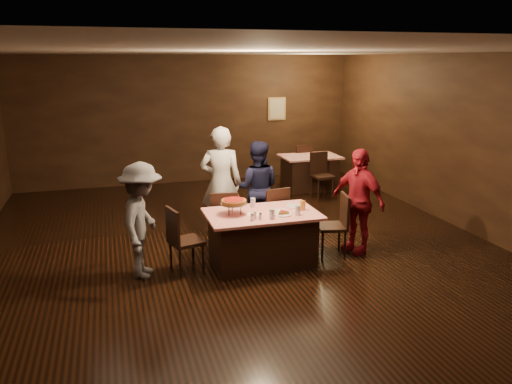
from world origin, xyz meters
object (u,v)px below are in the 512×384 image
chair_end_left (186,240)px  chair_back_far (300,163)px  glass_front_right (298,210)px  chair_far_left (223,219)px  back_table (310,172)px  glass_front_left (272,214)px  glass_amber (303,206)px  plate_empty (294,206)px  glass_back (253,203)px  chair_end_right (332,225)px  chair_far_right (272,215)px  pizza_stand (234,202)px  diner_white_jacket (221,183)px  diner_grey_knit (142,221)px  chair_back_near (322,175)px  diner_navy_hoodie (257,188)px  diner_red_shirt (358,201)px  main_table (262,238)px

chair_end_left → chair_back_far: 5.60m
glass_front_right → chair_far_left: bearing=130.4°
back_table → glass_front_left: size_ratio=9.29×
chair_end_left → glass_amber: 1.74m
plate_empty → glass_back: glass_back is taller
chair_end_right → chair_far_left: bearing=-105.0°
glass_front_left → glass_back: same height
chair_end_left → glass_back: size_ratio=6.79×
chair_far_right → pizza_stand: 1.16m
glass_back → chair_end_right: bearing=-14.6°
diner_white_jacket → diner_grey_knit: bearing=57.4°
chair_back_near → glass_back: chair_back_near is taller
glass_front_left → glass_amber: bearing=24.4°
diner_white_jacket → pizza_stand: (-0.09, -1.20, 0.02)m
glass_front_left → chair_end_left: bearing=165.4°
chair_back_near → diner_navy_hoodie: size_ratio=0.60×
diner_white_jacket → glass_front_left: 1.60m
glass_front_left → back_table: bearing=61.0°
back_table → plate_empty: (-1.78, -3.67, 0.39)m
diner_white_jacket → plate_empty: bearing=144.0°
chair_back_far → diner_white_jacket: 4.15m
diner_grey_knit → chair_end_right: bearing=-74.4°
chair_far_left → chair_end_left: same height
chair_far_left → glass_front_right: chair_far_left is taller
diner_white_jacket → diner_navy_hoodie: size_ratio=1.17×
chair_far_left → glass_amber: (1.00, -0.80, 0.37)m
diner_red_shirt → plate_empty: diner_red_shirt is taller
chair_far_right → diner_white_jacket: diner_white_jacket is taller
main_table → plate_empty: plate_empty is taller
chair_end_right → pizza_stand: size_ratio=2.50×
main_table → glass_amber: 0.75m
chair_back_far → glass_front_left: size_ratio=6.79×
main_table → diner_white_jacket: (-0.31, 1.25, 0.55)m
chair_back_near → diner_white_jacket: (-2.64, -1.87, 0.46)m
glass_amber → diner_navy_hoodie: bearing=102.2°
diner_red_shirt → chair_back_near: bearing=142.0°
main_table → chair_end_left: 1.10m
main_table → chair_far_right: size_ratio=1.68×
back_table → chair_back_near: 0.71m
pizza_stand → glass_amber: (1.00, -0.10, -0.11)m
chair_back_near → glass_front_left: chair_back_near is taller
diner_grey_knit → glass_back: diner_grey_knit is taller
chair_far_right → plate_empty: bearing=92.6°
chair_end_right → glass_front_left: bearing=-62.5°
chair_back_far → glass_front_right: bearing=62.2°
chair_back_far → pizza_stand: pizza_stand is taller
chair_far_left → diner_red_shirt: (1.94, -0.70, 0.33)m
diner_white_jacket → plate_empty: (0.86, -1.10, -0.15)m
diner_white_jacket → plate_empty: size_ratio=7.46×
chair_end_right → glass_front_right: (-0.65, -0.25, 0.37)m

